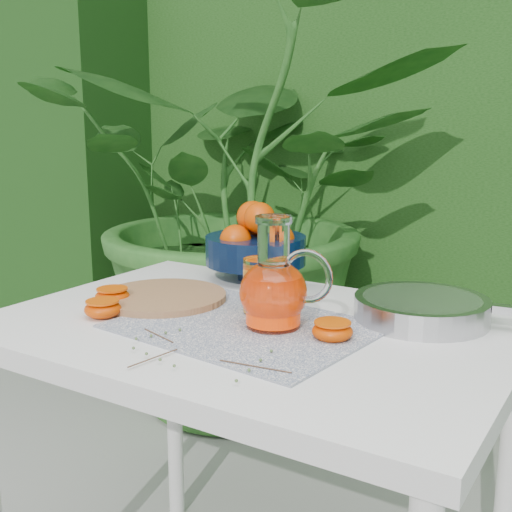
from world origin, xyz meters
The scene contains 10 objects.
potted_plant_left centered at (-0.73, 1.18, 0.85)m, with size 1.70×1.70×1.70m, color #235B1F.
white_table centered at (-0.04, 0.09, 0.67)m, with size 1.00×0.70×0.75m.
placemat centered at (-0.04, 0.06, 0.75)m, with size 0.47×0.36×0.00m, color #0C2048.
cutting_board centered at (-0.29, 0.11, 0.76)m, with size 0.28×0.28×0.02m, color #AA7A4D.
fruit_bowl centered at (-0.22, 0.40, 0.84)m, with size 0.32×0.32×0.20m.
juice_pitcher centered at (0.01, 0.08, 0.83)m, with size 0.19×0.14×0.21m.
juice_tumbler centered at (-0.05, 0.15, 0.81)m, with size 0.09×0.09×0.11m.
saute_pan centered at (0.24, 0.28, 0.78)m, with size 0.48×0.30×0.05m.
orange_halves centered at (-0.18, 0.03, 0.77)m, with size 0.60×0.22×0.04m.
thyme_sprigs centered at (-0.03, -0.12, 0.76)m, with size 0.34×0.19×0.01m.
Camera 1 is at (0.60, -0.93, 1.14)m, focal length 45.00 mm.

